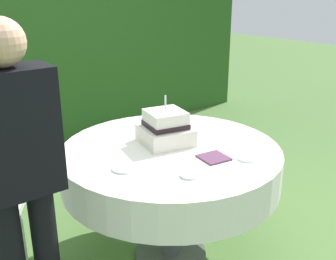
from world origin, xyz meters
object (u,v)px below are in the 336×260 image
serving_plate_far (247,159)px  serving_plate_left (189,175)px  wedding_cake (166,128)px  serving_plate_near (124,169)px  standing_person (19,176)px  cake_table (170,165)px  napkin_stack (214,158)px

serving_plate_far → serving_plate_left: 0.40m
serving_plate_far → wedding_cake: bearing=110.7°
serving_plate_near → standing_person: bearing=-176.0°
wedding_cake → serving_plate_left: (-0.21, -0.44, -0.09)m
cake_table → napkin_stack: size_ratio=8.81×
wedding_cake → napkin_stack: bearing=-81.6°
wedding_cake → serving_plate_near: size_ratio=2.87×
napkin_stack → serving_plate_left: bearing=-163.8°
serving_plate_far → cake_table: bearing=117.7°
serving_plate_far → standing_person: (-1.17, 0.30, 0.15)m
cake_table → standing_person: (-0.96, -0.12, 0.27)m
wedding_cake → standing_person: standing_person is taller
wedding_cake → serving_plate_left: wedding_cake is taller
cake_table → standing_person: size_ratio=0.84×
wedding_cake → serving_plate_near: (-0.42, -0.16, -0.09)m
wedding_cake → serving_plate_near: 0.46m
serving_plate_near → serving_plate_left: (0.22, -0.28, 0.00)m
serving_plate_far → serving_plate_left: same height
serving_plate_far → napkin_stack: 0.19m
wedding_cake → standing_person: bearing=-168.8°
serving_plate_near → serving_plate_far: size_ratio=1.22×
serving_plate_near → serving_plate_far: same height
serving_plate_far → standing_person: standing_person is taller
napkin_stack → wedding_cake: bearing=98.4°
wedding_cake → serving_plate_left: size_ratio=3.53×
serving_plate_far → standing_person: 1.22m
serving_plate_far → standing_person: size_ratio=0.06×
cake_table → serving_plate_left: serving_plate_left is taller
cake_table → serving_plate_left: size_ratio=13.36×
serving_plate_left → standing_person: bearing=162.8°
napkin_stack → standing_person: bearing=170.9°
napkin_stack → serving_plate_far: bearing=-44.3°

